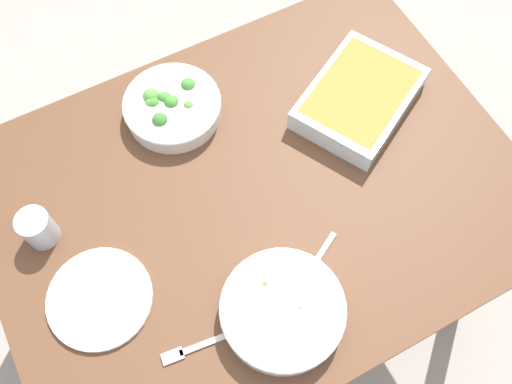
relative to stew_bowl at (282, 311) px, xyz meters
The scene contains 9 objects.
ground_plane 0.82m from the stew_bowl, 107.18° to the right, with size 6.00×6.00×0.00m, color #9E9389.
dining_table 0.31m from the stew_bowl, 107.18° to the right, with size 1.20×0.90×0.74m.
stew_bowl is the anchor object (origin of this frame).
broccoli_bowl 0.55m from the stew_bowl, 90.62° to the right, with size 0.23×0.23×0.07m.
baking_dish 0.55m from the stew_bowl, 138.65° to the right, with size 0.37×0.34×0.06m.
drink_cup 0.55m from the stew_bowl, 46.57° to the right, with size 0.07×0.07×0.08m.
side_plate 0.38m from the stew_bowl, 32.78° to the right, with size 0.22×0.22×0.01m, color white.
spoon_by_stew 0.10m from the stew_bowl, 151.50° to the right, with size 0.16×0.10×0.01m.
fork_on_table 0.19m from the stew_bowl, ahead, with size 0.18×0.04×0.01m.
Camera 1 is at (0.26, 0.49, 1.90)m, focal length 39.78 mm.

